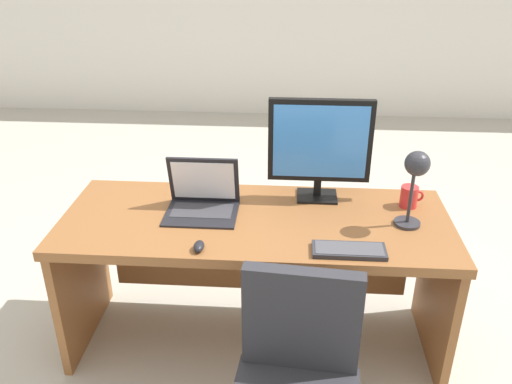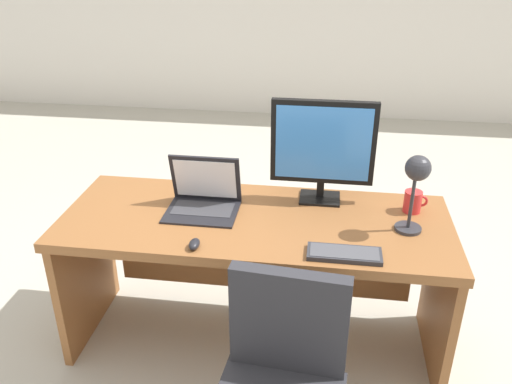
# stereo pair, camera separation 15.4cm
# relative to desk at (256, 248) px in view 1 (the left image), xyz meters

# --- Properties ---
(ground) EXTENTS (12.00, 12.00, 0.00)m
(ground) POSITION_rel_desk_xyz_m (0.00, 1.46, -0.55)
(ground) COLOR #B7B2A3
(desk) EXTENTS (1.83, 0.72, 0.74)m
(desk) POSITION_rel_desk_xyz_m (0.00, 0.00, 0.00)
(desk) COLOR brown
(desk) RESTS_ON ground
(monitor) EXTENTS (0.50, 0.16, 0.51)m
(monitor) POSITION_rel_desk_xyz_m (0.30, 0.19, 0.48)
(monitor) COLOR black
(monitor) RESTS_ON desk
(laptop) EXTENTS (0.34, 0.27, 0.26)m
(laptop) POSITION_rel_desk_xyz_m (-0.26, 0.03, 0.27)
(laptop) COLOR black
(laptop) RESTS_ON desk
(keyboard) EXTENTS (0.31, 0.12, 0.02)m
(keyboard) POSITION_rel_desk_xyz_m (0.41, -0.31, 0.20)
(keyboard) COLOR #2D2D33
(keyboard) RESTS_ON desk
(mouse) EXTENTS (0.05, 0.08, 0.04)m
(mouse) POSITION_rel_desk_xyz_m (-0.22, -0.33, 0.21)
(mouse) COLOR black
(mouse) RESTS_ON desk
(desk_lamp) EXTENTS (0.12, 0.14, 0.37)m
(desk_lamp) POSITION_rel_desk_xyz_m (0.70, -0.08, 0.46)
(desk_lamp) COLOR #2D2D33
(desk_lamp) RESTS_ON desk
(coffee_mug) EXTENTS (0.11, 0.08, 0.11)m
(coffee_mug) POSITION_rel_desk_xyz_m (0.74, 0.13, 0.24)
(coffee_mug) COLOR red
(coffee_mug) RESTS_ON desk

